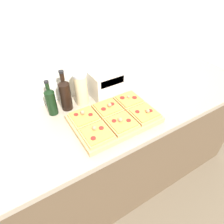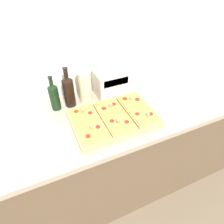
{
  "view_description": "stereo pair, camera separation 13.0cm",
  "coord_description": "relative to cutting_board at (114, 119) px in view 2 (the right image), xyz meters",
  "views": [
    {
      "loc": [
        -0.45,
        -0.58,
        1.83
      ],
      "look_at": [
        0.07,
        0.27,
        0.99
      ],
      "focal_mm": 32.0,
      "sensor_mm": 36.0,
      "label": 1
    },
    {
      "loc": [
        -0.33,
        -0.64,
        1.83
      ],
      "look_at": [
        0.07,
        0.27,
        0.99
      ],
      "focal_mm": 32.0,
      "sensor_mm": 36.0,
      "label": 2
    }
  ],
  "objects": [
    {
      "name": "ground_plane",
      "position": [
        -0.07,
        -0.24,
        -0.95
      ],
      "size": [
        12.0,
        12.0,
        0.0
      ],
      "primitive_type": "plane",
      "color": "brown"
    },
    {
      "name": "wall_back",
      "position": [
        -0.07,
        0.44,
        0.3
      ],
      "size": [
        6.0,
        0.06,
        2.5
      ],
      "color": "silver",
      "rests_on": "ground_plane"
    },
    {
      "name": "kitchen_counter",
      "position": [
        -0.07,
        0.08,
        -0.48
      ],
      "size": [
        2.63,
        0.67,
        0.94
      ],
      "color": "brown",
      "rests_on": "ground_plane"
    },
    {
      "name": "cutting_board",
      "position": [
        0.0,
        0.0,
        0.0
      ],
      "size": [
        0.54,
        0.36,
        0.03
      ],
      "primitive_type": "cube",
      "color": "tan",
      "rests_on": "kitchen_counter"
    },
    {
      "name": "pizza_slice_back_left",
      "position": [
        -0.17,
        0.09,
        0.03
      ],
      "size": [
        0.16,
        0.16,
        0.06
      ],
      "color": "tan",
      "rests_on": "cutting_board"
    },
    {
      "name": "pizza_slice_back_center",
      "position": [
        0.0,
        0.09,
        0.03
      ],
      "size": [
        0.16,
        0.16,
        0.05
      ],
      "color": "tan",
      "rests_on": "cutting_board"
    },
    {
      "name": "pizza_slice_back_right",
      "position": [
        0.17,
        0.09,
        0.03
      ],
      "size": [
        0.16,
        0.16,
        0.05
      ],
      "color": "tan",
      "rests_on": "cutting_board"
    },
    {
      "name": "pizza_slice_front_left",
      "position": [
        -0.17,
        -0.09,
        0.03
      ],
      "size": [
        0.16,
        0.16,
        0.05
      ],
      "color": "tan",
      "rests_on": "cutting_board"
    },
    {
      "name": "pizza_slice_front_center",
      "position": [
        -0.0,
        -0.09,
        0.03
      ],
      "size": [
        0.16,
        0.16,
        0.05
      ],
      "color": "tan",
      "rests_on": "cutting_board"
    },
    {
      "name": "pizza_slice_front_right",
      "position": [
        0.17,
        -0.09,
        0.03
      ],
      "size": [
        0.16,
        0.16,
        0.05
      ],
      "color": "tan",
      "rests_on": "cutting_board"
    },
    {
      "name": "olive_oil_bottle",
      "position": [
        -0.31,
        0.29,
        0.09
      ],
      "size": [
        0.07,
        0.07,
        0.25
      ],
      "color": "black",
      "rests_on": "kitchen_counter"
    },
    {
      "name": "wine_bottle",
      "position": [
        -0.21,
        0.29,
        0.1
      ],
      "size": [
        0.08,
        0.08,
        0.29
      ],
      "color": "black",
      "rests_on": "kitchen_counter"
    },
    {
      "name": "grain_jar_tall",
      "position": [
        -0.09,
        0.29,
        0.1
      ],
      "size": [
        0.09,
        0.09,
        0.24
      ],
      "color": "beige",
      "rests_on": "kitchen_counter"
    },
    {
      "name": "toaster_oven",
      "position": [
        0.11,
        0.28,
        0.08
      ],
      "size": [
        0.26,
        0.18,
        0.2
      ],
      "color": "beige",
      "rests_on": "kitchen_counter"
    }
  ]
}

